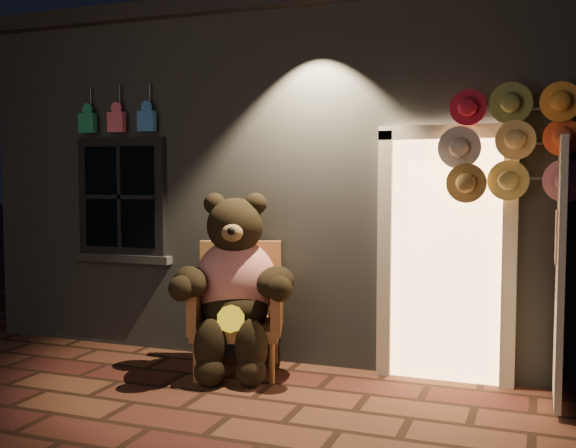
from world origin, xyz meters
The scene contains 5 objects.
ground centered at (0.00, 0.00, 0.00)m, with size 60.00×60.00×0.00m, color brown.
shop_building centered at (0.00, 3.99, 1.74)m, with size 7.30×5.95×3.51m.
wicker_armchair centered at (-0.44, 1.11, 0.58)m, with size 0.97×0.93×1.16m.
teddy_bear centered at (-0.41, 0.97, 0.80)m, with size 1.11×1.03×1.61m.
hat_rack centered at (2.08, 1.28, 1.99)m, with size 1.57×0.22×2.50m.
Camera 1 is at (2.10, -4.37, 1.75)m, focal length 42.00 mm.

